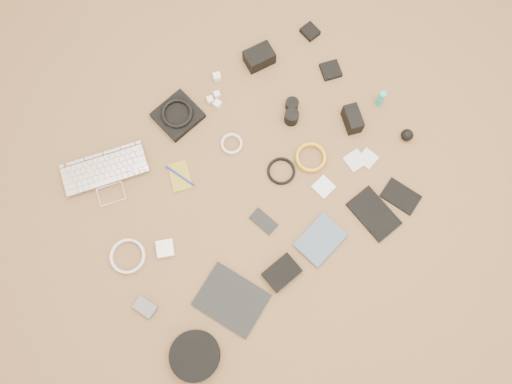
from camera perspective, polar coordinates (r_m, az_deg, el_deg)
room_shell at (r=1.01m, az=-0.35°, el=19.85°), size 4.04×4.04×2.58m
laptop at (r=2.25m, az=-16.55°, el=1.28°), size 0.42×0.35×0.03m
headphone_pouch at (r=2.28m, az=-8.92°, el=8.64°), size 0.21×0.20×0.03m
headphones at (r=2.26m, az=-9.02°, el=8.89°), size 0.15×0.15×0.02m
charger_a at (r=2.30m, az=-5.25°, el=10.44°), size 0.04×0.04×0.03m
charger_b at (r=2.31m, az=-4.47°, el=11.06°), size 0.03×0.03×0.03m
charger_c at (r=2.34m, az=-4.48°, el=12.99°), size 0.04×0.04×0.03m
charger_d at (r=2.28m, az=-4.42°, el=9.99°), size 0.04×0.04×0.03m
dslr_camera at (r=2.36m, az=0.36°, el=15.15°), size 0.14×0.10×0.07m
lens_pouch at (r=2.47m, az=6.19°, el=17.76°), size 0.07×0.08×0.03m
notebook_olive at (r=2.19m, az=-8.68°, el=1.80°), size 0.12×0.15×0.01m
pen_blue at (r=2.19m, az=-8.71°, el=1.86°), size 0.06×0.15×0.01m
cable_white_a at (r=2.22m, az=-2.79°, el=5.47°), size 0.10×0.10×0.01m
lens_a at (r=2.24m, az=4.08°, el=8.54°), size 0.07×0.07×0.07m
lens_b at (r=2.27m, az=4.13°, el=9.91°), size 0.07×0.07×0.05m
card_reader at (r=2.38m, az=8.53°, el=13.60°), size 0.11×0.11×0.02m
power_brick at (r=2.12m, az=-10.33°, el=-6.39°), size 0.09×0.09×0.03m
cable_white_b at (r=2.16m, az=-14.41°, el=-7.14°), size 0.17×0.17×0.01m
cable_black at (r=2.18m, az=2.89°, el=2.37°), size 0.16×0.16×0.01m
cable_yellow at (r=2.20m, az=6.26°, el=3.88°), size 0.18×0.18×0.02m
flash at (r=2.26m, az=10.97°, el=8.18°), size 0.09×0.13×0.09m
lens_cleaner at (r=2.32m, az=14.06°, el=10.30°), size 0.03×0.03×0.10m
battery_charger at (r=2.12m, az=-12.55°, el=-12.70°), size 0.09×0.10×0.02m
tablet at (r=2.08m, az=-2.82°, el=-12.20°), size 0.29×0.32×0.01m
phone at (r=2.12m, az=0.88°, el=-3.37°), size 0.09×0.13×0.01m
filter_case_left at (r=2.17m, az=7.73°, el=0.58°), size 0.09×0.09×0.01m
filter_case_mid at (r=2.23m, az=11.26°, el=3.55°), size 0.08×0.08×0.01m
filter_case_right at (r=2.25m, az=12.62°, el=3.75°), size 0.09×0.09×0.01m
air_blower at (r=2.30m, az=16.88°, el=6.24°), size 0.06×0.06×0.05m
headphone_case at (r=2.07m, az=-7.00°, el=-18.07°), size 0.21×0.21×0.05m
drive_case at (r=2.08m, az=2.97°, el=-9.19°), size 0.15×0.11×0.04m
paperback at (r=2.12m, az=8.79°, el=-6.76°), size 0.21×0.18×0.02m
notebook_black_a at (r=2.18m, az=13.31°, el=-2.44°), size 0.15×0.22×0.02m
notebook_black_b at (r=2.23m, az=16.21°, el=-0.48°), size 0.15×0.18×0.01m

